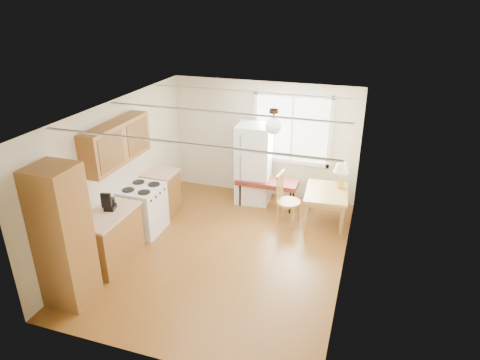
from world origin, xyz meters
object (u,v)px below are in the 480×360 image
at_px(dining_table, 326,196).
at_px(chair, 284,195).
at_px(bench, 267,183).
at_px(refrigerator, 254,163).

height_order(dining_table, chair, chair).
height_order(bench, chair, chair).
distance_m(refrigerator, dining_table, 1.70).
bearing_deg(refrigerator, dining_table, -21.57).
bearing_deg(bench, chair, -50.56).
distance_m(dining_table, chair, 0.82).
height_order(refrigerator, bench, refrigerator).
bearing_deg(bench, refrigerator, 151.59).
distance_m(bench, dining_table, 1.29).
bearing_deg(chair, refrigerator, 143.47).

